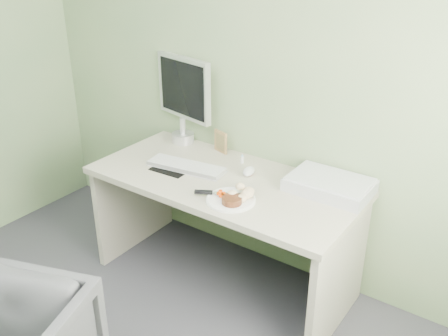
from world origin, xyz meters
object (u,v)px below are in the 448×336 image
Objects in this scene: desk at (224,206)px; scanner at (330,186)px; monitor at (183,95)px; plate at (231,200)px.

scanner is at bearing 20.06° from desk.
desk is 0.81m from monitor.
scanner is (0.39, 0.41, 0.03)m from plate.
monitor is (-0.73, 0.51, 0.32)m from plate.
desk is 3.52× the size of scanner.
monitor reaches higher than plate.
desk is at bearing -18.35° from monitor.
plate is 0.59× the size of scanner.
desk is 0.64m from scanner.
scanner is 1.16m from monitor.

